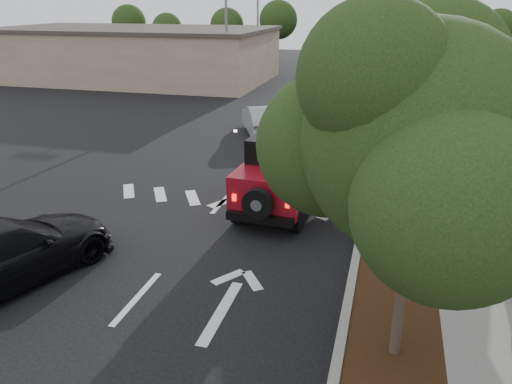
% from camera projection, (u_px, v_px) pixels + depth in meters
% --- Properties ---
extents(ground, '(120.00, 120.00, 0.00)m').
position_uv_depth(ground, '(137.00, 298.00, 11.20)').
color(ground, black).
rests_on(ground, ground).
extents(curb, '(0.20, 70.00, 0.15)m').
position_uv_depth(curb, '(374.00, 158.00, 20.83)').
color(curb, '#9E9B93').
rests_on(curb, ground).
extents(planting_strip, '(1.80, 70.00, 0.12)m').
position_uv_depth(planting_strip, '(399.00, 161.00, 20.59)').
color(planting_strip, black).
rests_on(planting_strip, ground).
extents(sidewalk, '(2.00, 70.00, 0.12)m').
position_uv_depth(sidewalk, '(447.00, 164.00, 20.12)').
color(sidewalk, gray).
rests_on(sidewalk, ground).
extents(hedge, '(0.80, 70.00, 0.80)m').
position_uv_depth(hedge, '(486.00, 159.00, 19.65)').
color(hedge, black).
rests_on(hedge, ground).
extents(commercial_building, '(22.00, 12.00, 4.00)m').
position_uv_depth(commercial_building, '(134.00, 55.00, 41.42)').
color(commercial_building, gray).
rests_on(commercial_building, ground).
extents(transmission_tower, '(7.00, 4.00, 28.00)m').
position_uv_depth(transmission_tower, '(405.00, 63.00, 52.90)').
color(transmission_tower, slate).
rests_on(transmission_tower, ground).
extents(street_tree_near, '(3.80, 3.80, 5.92)m').
position_uv_depth(street_tree_near, '(394.00, 356.00, 9.36)').
color(street_tree_near, black).
rests_on(street_tree_near, ground).
extents(street_tree_mid, '(3.20, 3.20, 5.32)m').
position_uv_depth(street_tree_mid, '(397.00, 213.00, 15.66)').
color(street_tree_mid, black).
rests_on(street_tree_mid, ground).
extents(street_tree_far, '(3.40, 3.40, 5.62)m').
position_uv_depth(street_tree_far, '(399.00, 155.00, 21.51)').
color(street_tree_far, black).
rests_on(street_tree_far, ground).
extents(light_pole_a, '(2.00, 0.22, 9.00)m').
position_uv_depth(light_pole_a, '(228.00, 92.00, 36.20)').
color(light_pole_a, slate).
rests_on(light_pole_a, ground).
extents(light_pole_b, '(2.00, 0.22, 9.00)m').
position_uv_depth(light_pole_b, '(258.00, 71.00, 47.24)').
color(light_pole_b, slate).
rests_on(light_pole_b, ground).
extents(red_jeep, '(2.30, 4.71, 2.37)m').
position_uv_depth(red_jeep, '(283.00, 171.00, 15.77)').
color(red_jeep, black).
rests_on(red_jeep, ground).
extents(silver_suv_ahead, '(3.09, 5.28, 1.38)m').
position_uv_depth(silver_suv_ahead, '(323.00, 135.00, 21.92)').
color(silver_suv_ahead, '#A3A5AB').
rests_on(silver_suv_ahead, ground).
extents(black_suv_oncoming, '(3.77, 5.79, 1.56)m').
position_uv_depth(black_suv_oncoming, '(3.00, 253.00, 11.57)').
color(black_suv_oncoming, black).
rests_on(black_suv_oncoming, ground).
extents(silver_sedan_oncoming, '(3.18, 4.60, 1.44)m').
position_uv_depth(silver_sedan_oncoming, '(262.00, 120.00, 24.61)').
color(silver_sedan_oncoming, '#9DA0A4').
rests_on(silver_sedan_oncoming, ground).
extents(parked_suv, '(4.71, 2.07, 1.58)m').
position_uv_depth(parked_suv, '(208.00, 81.00, 35.99)').
color(parked_suv, '#9FA1A7').
rests_on(parked_suv, ground).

